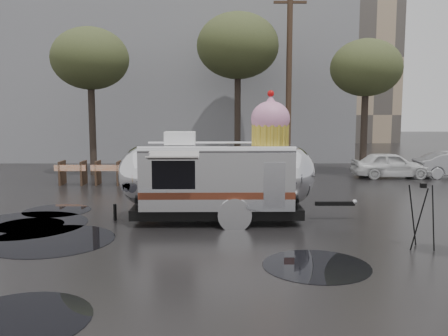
{
  "coord_description": "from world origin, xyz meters",
  "views": [
    {
      "loc": [
        -0.72,
        -9.7,
        3.11
      ],
      "look_at": [
        -0.71,
        3.51,
        1.49
      ],
      "focal_mm": 38.0,
      "sensor_mm": 36.0,
      "label": 1
    }
  ],
  "objects": [
    {
      "name": "tree_right",
      "position": [
        6.0,
        13.0,
        5.06
      ],
      "size": [
        3.36,
        3.36,
        6.42
      ],
      "color": "#382D26",
      "rests_on": "ground"
    },
    {
      "name": "airstream_trailer",
      "position": [
        -0.82,
        3.5,
        1.31
      ],
      "size": [
        6.94,
        2.67,
        3.73
      ],
      "rotation": [
        0.0,
        0.0,
        0.01
      ],
      "color": "silver",
      "rests_on": "ground"
    },
    {
      "name": "grey_building",
      "position": [
        -4.0,
        24.0,
        6.5
      ],
      "size": [
        22.0,
        12.0,
        13.0
      ],
      "primitive_type": "cube",
      "color": "slate",
      "rests_on": "ground"
    },
    {
      "name": "tree_left",
      "position": [
        -7.0,
        13.0,
        5.48
      ],
      "size": [
        3.64,
        3.64,
        6.95
      ],
      "color": "#382D26",
      "rests_on": "ground"
    },
    {
      "name": "tripod",
      "position": [
        3.72,
        0.7,
        0.89
      ],
      "size": [
        0.56,
        0.62,
        1.51
      ],
      "rotation": [
        0.0,
        0.0,
        -0.07
      ],
      "color": "black",
      "rests_on": "ground"
    },
    {
      "name": "ground",
      "position": [
        0.0,
        0.0,
        0.0
      ],
      "size": [
        120.0,
        120.0,
        0.0
      ],
      "primitive_type": "plane",
      "color": "black",
      "rests_on": "ground"
    },
    {
      "name": "tree_mid",
      "position": [
        0.0,
        15.0,
        6.34
      ],
      "size": [
        4.2,
        4.2,
        8.03
      ],
      "color": "#382D26",
      "rests_on": "ground"
    },
    {
      "name": "puddles",
      "position": [
        -4.59,
        1.56,
        0.01
      ],
      "size": [
        10.1,
        9.91,
        0.01
      ],
      "color": "black",
      "rests_on": "ground"
    },
    {
      "name": "utility_pole",
      "position": [
        2.5,
        14.0,
        4.62
      ],
      "size": [
        1.6,
        0.28,
        9.0
      ],
      "color": "#473323",
      "rests_on": "ground"
    },
    {
      "name": "barricade_row",
      "position": [
        -5.55,
        9.96,
        0.52
      ],
      "size": [
        4.3,
        0.8,
        1.0
      ],
      "color": "#473323",
      "rests_on": "ground"
    }
  ]
}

